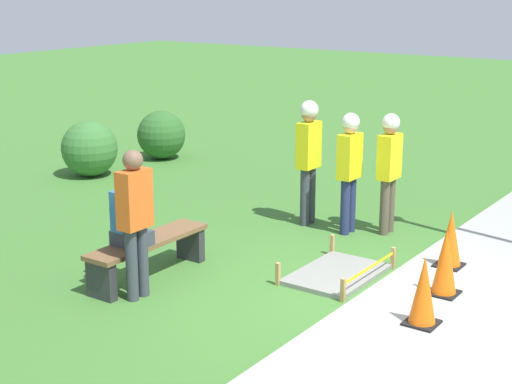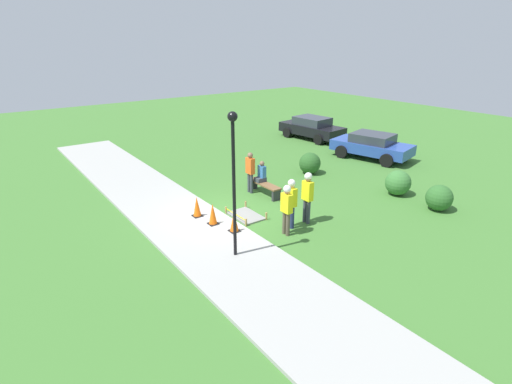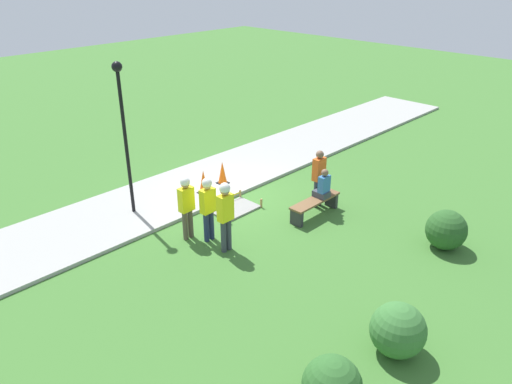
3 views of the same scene
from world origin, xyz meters
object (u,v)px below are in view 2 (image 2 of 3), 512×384
at_px(parked_car_blue, 372,145).
at_px(worker_trainee, 287,206).
at_px(traffic_cone_near_patch, 197,207).
at_px(parked_car_black, 312,127).
at_px(traffic_cone_far_patch, 213,214).
at_px(worker_assistant, 307,193).
at_px(lamppost_near, 234,167).
at_px(park_bench, 264,187).
at_px(worker_supervisor, 291,199).
at_px(traffic_cone_sidewalk_edge, 234,221).
at_px(person_seated_on_bench, 261,173).
at_px(bystander_in_orange_shirt, 250,170).

bearing_deg(parked_car_blue, worker_trainee, -80.04).
distance_m(traffic_cone_near_patch, parked_car_black, 13.79).
relative_size(traffic_cone_far_patch, worker_trainee, 0.43).
bearing_deg(traffic_cone_near_patch, worker_assistant, 49.00).
bearing_deg(worker_assistant, lamppost_near, -80.99).
height_order(park_bench, lamppost_near, lamppost_near).
bearing_deg(worker_supervisor, traffic_cone_sidewalk_edge, -111.64).
xyz_separation_m(worker_assistant, lamppost_near, (0.54, -3.42, 1.74)).
distance_m(person_seated_on_bench, parked_car_black, 10.40).
bearing_deg(parked_car_black, traffic_cone_far_patch, -64.04).
relative_size(park_bench, worker_trainee, 1.02).
distance_m(traffic_cone_far_patch, lamppost_near, 3.34).
distance_m(park_bench, person_seated_on_bench, 0.57).
bearing_deg(parked_car_black, person_seated_on_bench, -61.83).
bearing_deg(person_seated_on_bench, worker_trainee, -24.75).
height_order(traffic_cone_far_patch, traffic_cone_sidewalk_edge, traffic_cone_far_patch).
xyz_separation_m(worker_supervisor, parked_car_blue, (-3.93, 9.23, -0.33)).
relative_size(traffic_cone_near_patch, park_bench, 0.41).
height_order(park_bench, person_seated_on_bench, person_seated_on_bench).
bearing_deg(worker_assistant, traffic_cone_far_patch, -120.55).
xyz_separation_m(traffic_cone_sidewalk_edge, park_bench, (-2.31, 3.03, -0.10)).
xyz_separation_m(bystander_in_orange_shirt, lamppost_near, (4.19, -3.53, 1.88)).
height_order(traffic_cone_far_patch, worker_supervisor, worker_supervisor).
relative_size(bystander_in_orange_shirt, lamppost_near, 0.41).
bearing_deg(traffic_cone_sidewalk_edge, traffic_cone_far_patch, -162.15).
relative_size(traffic_cone_near_patch, bystander_in_orange_shirt, 0.42).
distance_m(worker_assistant, worker_trainee, 1.23).
height_order(traffic_cone_far_patch, lamppost_near, lamppost_near).
xyz_separation_m(person_seated_on_bench, bystander_in_orange_shirt, (-0.28, -0.38, 0.15)).
relative_size(worker_supervisor, parked_car_blue, 0.40).
bearing_deg(person_seated_on_bench, worker_supervisor, -19.99).
relative_size(traffic_cone_near_patch, worker_trainee, 0.42).
height_order(person_seated_on_bench, worker_supervisor, worker_supervisor).
distance_m(person_seated_on_bench, worker_supervisor, 3.55).
bearing_deg(person_seated_on_bench, parked_car_black, 124.64).
relative_size(park_bench, worker_assistant, 0.96).
relative_size(traffic_cone_sidewalk_edge, parked_car_black, 0.16).
height_order(worker_supervisor, worker_assistant, worker_assistant).
relative_size(traffic_cone_near_patch, person_seated_on_bench, 0.85).
bearing_deg(worker_supervisor, person_seated_on_bench, 160.01).
bearing_deg(parked_car_blue, person_seated_on_bench, -99.46).
xyz_separation_m(traffic_cone_near_patch, bystander_in_orange_shirt, (-1.03, 3.12, 0.54)).
distance_m(traffic_cone_sidewalk_edge, person_seated_on_bench, 4.05).
height_order(traffic_cone_sidewalk_edge, worker_assistant, worker_assistant).
xyz_separation_m(park_bench, lamppost_near, (3.64, -3.86, 2.54)).
distance_m(worker_supervisor, worker_assistant, 0.73).
bearing_deg(park_bench, traffic_cone_near_patch, -82.23).
distance_m(park_bench, lamppost_near, 5.88).
bearing_deg(worker_assistant, traffic_cone_sidewalk_edge, -106.84).
relative_size(traffic_cone_far_patch, lamppost_near, 0.18).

